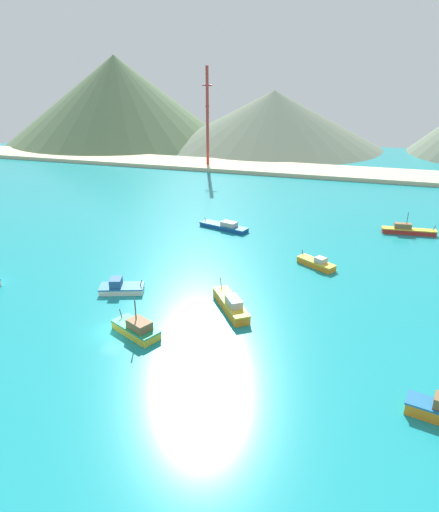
% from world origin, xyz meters
% --- Properties ---
extents(ground, '(260.00, 280.00, 0.50)m').
position_xyz_m(ground, '(0.00, 30.00, -0.25)').
color(ground, teal).
extents(fishing_boat_0, '(11.41, 5.85, 1.83)m').
position_xyz_m(fishing_boat_0, '(2.58, 44.06, 0.63)').
color(fishing_boat_0, '#14478C').
rests_on(fishing_boat_0, ground).
extents(fishing_boat_2, '(7.15, 5.71, 2.14)m').
position_xyz_m(fishing_boat_2, '(23.62, 29.58, 0.68)').
color(fishing_boat_2, orange).
rests_on(fishing_boat_2, ground).
extents(fishing_boat_3, '(7.38, 5.15, 2.25)m').
position_xyz_m(fishing_boat_3, '(-4.21, 10.90, 0.73)').
color(fishing_boat_3, silver).
rests_on(fishing_boat_3, ground).
extents(fishing_boat_4, '(7.60, 9.37, 2.92)m').
position_xyz_m(fishing_boat_4, '(13.64, 10.37, 0.90)').
color(fishing_boat_4, orange).
rests_on(fishing_boat_4, ground).
extents(fishing_boat_6, '(10.91, 2.80, 4.64)m').
position_xyz_m(fishing_boat_6, '(39.87, 52.50, 0.77)').
color(fishing_boat_6, red).
rests_on(fishing_boat_6, ground).
extents(fishing_boat_7, '(7.57, 5.58, 5.08)m').
position_xyz_m(fishing_boat_7, '(3.73, 0.59, 0.87)').
color(fishing_boat_7, gold).
rests_on(fishing_boat_7, ground).
extents(beach_strip, '(247.00, 18.84, 1.20)m').
position_xyz_m(beach_strip, '(0.00, 107.61, 0.60)').
color(beach_strip, beige).
rests_on(beach_strip, ground).
extents(hill_west, '(101.94, 101.94, 37.81)m').
position_xyz_m(hill_west, '(-82.81, 153.79, 18.90)').
color(hill_west, '#56704C').
rests_on(hill_west, ground).
extents(hill_central, '(94.30, 94.30, 23.40)m').
position_xyz_m(hill_central, '(-9.74, 159.07, 11.70)').
color(hill_central, '#60705B').
rests_on(hill_central, ground).
extents(radio_tower, '(3.28, 2.63, 32.84)m').
position_xyz_m(radio_tower, '(-21.73, 104.76, 16.74)').
color(radio_tower, '#B7332D').
rests_on(radio_tower, ground).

